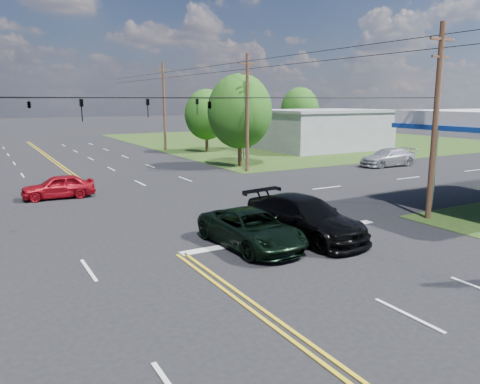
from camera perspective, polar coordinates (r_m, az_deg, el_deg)
ground at (r=25.78m, az=-14.06°, el=-2.38°), size 280.00×280.00×0.00m
grass_ne at (r=70.17m, az=6.87°, el=6.34°), size 46.00×48.00×0.03m
stop_bar at (r=20.79m, az=5.67°, el=-5.38°), size 10.00×0.50×0.02m
retail_ne at (r=57.50m, az=10.03°, el=7.37°), size 14.00×10.00×4.40m
pole_se at (r=24.81m, az=22.73°, el=8.05°), size 1.60×0.28×9.50m
pole_ne at (r=38.57m, az=0.89°, el=9.75°), size 1.60×0.28×9.50m
pole_right_far at (r=55.77m, az=-9.23°, el=10.34°), size 1.60×0.28×10.00m
span_wire_signals at (r=25.09m, az=-14.72°, el=11.05°), size 26.00×18.00×1.13m
power_lines at (r=23.32m, az=-13.70°, el=17.53°), size 26.04×100.00×0.64m
tree_right_a at (r=41.67m, az=-0.03°, el=9.80°), size 5.70×5.70×8.18m
tree_right_b at (r=53.48m, az=-4.11°, el=9.40°), size 4.94×4.94×7.09m
tree_far_r at (r=67.73m, az=7.29°, el=10.00°), size 5.32×5.32×7.63m
pickup_dkgreen at (r=19.07m, az=1.40°, el=-4.52°), size 2.75×5.50×1.50m
suv_black at (r=20.43m, az=7.87°, el=-3.12°), size 3.32×6.45×1.79m
sedan_red at (r=30.46m, az=-21.27°, el=0.64°), size 4.33×1.98×1.44m
sedan_far at (r=44.09m, az=17.56°, el=4.05°), size 5.57×2.46×1.59m
polesign_ne at (r=46.99m, az=0.49°, el=11.03°), size 2.07×0.34×7.48m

